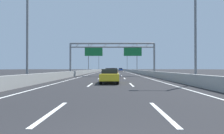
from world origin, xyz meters
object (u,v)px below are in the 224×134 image
object	(u,v)px
streetlamp_right_mid	(136,56)
blue_car	(121,70)
white_car	(113,70)
streetlamp_left_mid	(89,56)
streetlamp_left_near	(30,25)
streetlamp_right_far	(127,61)
sign_gantry	(112,51)
streetlamp_right_near	(193,25)
yellow_car	(110,76)
black_car	(113,69)
orange_car	(111,73)
streetlamp_left_far	(99,61)

from	to	relation	value
streetlamp_right_mid	blue_car	world-z (taller)	streetlamp_right_mid
blue_car	white_car	distance (m)	6.90
white_car	streetlamp_left_mid	bearing A→B (deg)	-107.06
streetlamp_left_near	streetlamp_right_far	xyz separation A→B (m)	(14.93, 74.66, 0.00)
sign_gantry	streetlamp_right_near	xyz separation A→B (m)	(7.42, -16.53, 0.58)
streetlamp_right_far	white_car	distance (m)	15.83
yellow_car	sign_gantry	bearing A→B (deg)	89.30
streetlamp_left_mid	white_car	distance (m)	25.72
streetlamp_right_near	streetlamp_right_far	xyz separation A→B (m)	(0.00, 74.66, 0.00)
black_car	orange_car	bearing A→B (deg)	-90.09
streetlamp_left_near	streetlamp_left_mid	xyz separation A→B (m)	(0.00, 37.33, 0.00)
blue_car	white_car	world-z (taller)	white_car
blue_car	orange_car	distance (m)	57.45
orange_car	black_car	bearing A→B (deg)	89.91
yellow_car	orange_car	distance (m)	8.67
streetlamp_right_mid	blue_car	xyz separation A→B (m)	(-3.64, 29.90, -4.62)
streetlamp_right_mid	yellow_car	distance (m)	37.17
sign_gantry	streetlamp_right_near	distance (m)	18.13
sign_gantry	white_car	distance (m)	45.17
black_car	orange_car	world-z (taller)	orange_car
streetlamp_right_near	black_car	xyz separation A→B (m)	(-7.36, 126.33, -4.65)
yellow_car	blue_car	world-z (taller)	blue_car
streetlamp_left_mid	yellow_car	xyz separation A→B (m)	(7.32, -36.08, -4.68)
streetlamp_left_near	orange_car	xyz separation A→B (m)	(7.40, 9.92, -4.64)
sign_gantry	yellow_car	bearing A→B (deg)	-90.70
streetlamp_right_far	orange_car	size ratio (longest dim) A/B	2.16
white_car	sign_gantry	bearing A→B (deg)	-89.89
streetlamp_right_near	streetlamp_right_far	world-z (taller)	same
streetlamp_left_near	streetlamp_left_mid	size ratio (longest dim) A/B	1.00
orange_car	streetlamp_left_far	bearing A→B (deg)	96.52
streetlamp_left_near	white_car	xyz separation A→B (m)	(7.42, 61.52, -4.62)
streetlamp_left_far	streetlamp_right_far	xyz separation A→B (m)	(14.93, 0.00, 0.00)
streetlamp_left_near	yellow_car	bearing A→B (deg)	9.68
streetlamp_left_far	streetlamp_right_near	bearing A→B (deg)	-78.69
blue_car	streetlamp_right_far	bearing A→B (deg)	63.90
streetlamp_left_far	orange_car	size ratio (longest dim) A/B	2.16
streetlamp_left_near	white_car	world-z (taller)	streetlamp_left_near
sign_gantry	black_car	distance (m)	109.88
black_car	white_car	bearing A→B (deg)	-90.13
sign_gantry	blue_car	world-z (taller)	sign_gantry
sign_gantry	streetlamp_right_mid	world-z (taller)	streetlamp_right_mid
streetlamp_left_mid	blue_car	size ratio (longest dim) A/B	2.30
streetlamp_left_near	streetlamp_left_far	distance (m)	74.66
sign_gantry	streetlamp_left_mid	bearing A→B (deg)	109.84
streetlamp_right_mid	streetlamp_right_near	bearing A→B (deg)	-90.00
streetlamp_left_near	streetlamp_right_mid	distance (m)	40.21
streetlamp_right_far	streetlamp_left_mid	bearing A→B (deg)	-111.80
streetlamp_left_mid	yellow_car	size ratio (longest dim) A/B	2.26
black_car	white_car	distance (m)	64.82
streetlamp_right_near	streetlamp_left_mid	world-z (taller)	same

